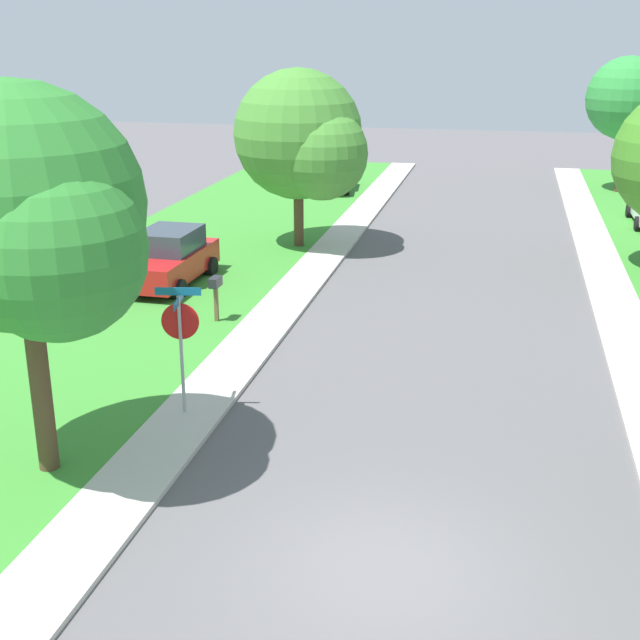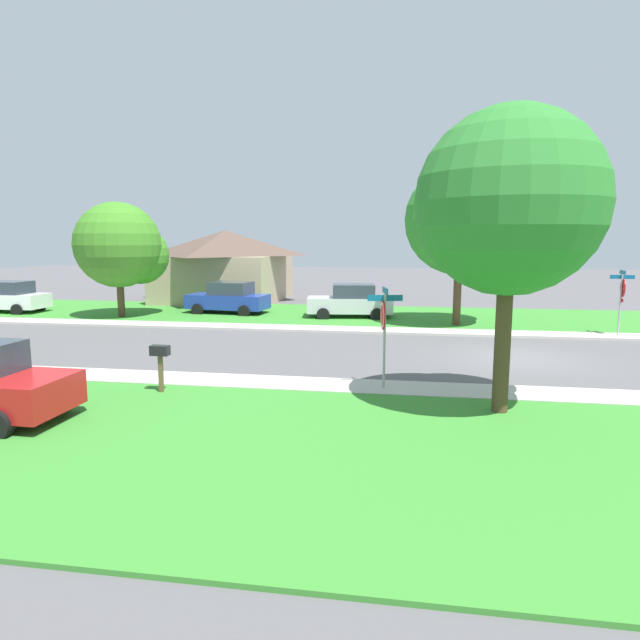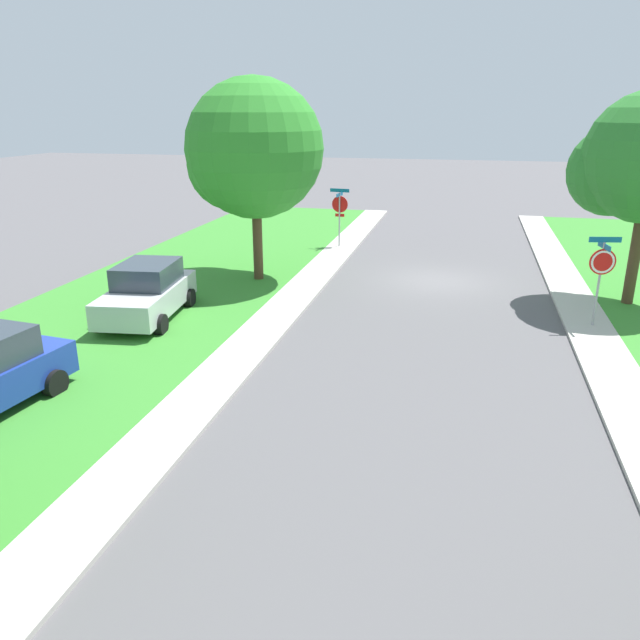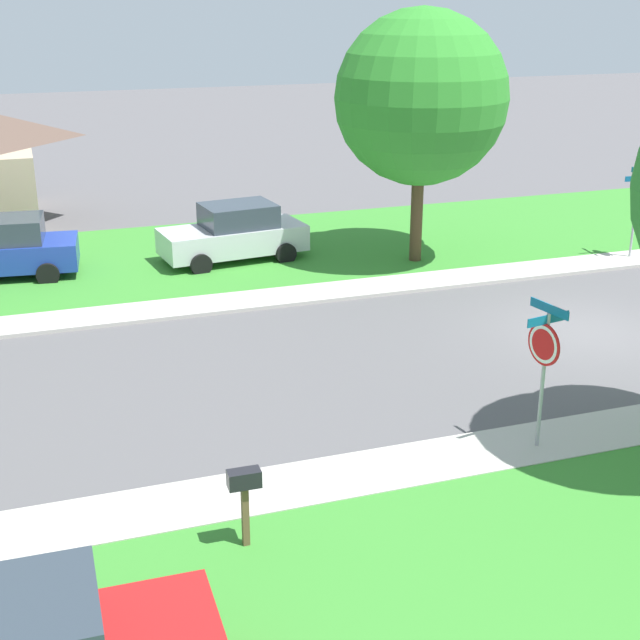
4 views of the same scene
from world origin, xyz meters
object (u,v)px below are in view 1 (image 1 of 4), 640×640
car_grey_behind_trees (331,173)px  tree_corner_large (633,102)px  tree_across_right (304,139)px  mailbox (216,288)px  car_red_kerbside_mid (169,258)px  tree_sidewalk_mid (29,219)px  stop_sign_far_corner (180,329)px

car_grey_behind_trees → tree_corner_large: (14.13, 2.34, 3.52)m
tree_across_right → mailbox: 9.14m
car_red_kerbside_mid → tree_sidewalk_mid: 12.62m
tree_corner_large → car_grey_behind_trees: bearing=-170.6°
tree_sidewalk_mid → mailbox: (0.03, 8.57, -3.66)m
tree_corner_large → tree_across_right: 18.97m
stop_sign_far_corner → tree_corner_large: 30.89m
stop_sign_far_corner → mailbox: bearing=102.5°
car_red_kerbside_mid → tree_sidewalk_mid: (2.60, -11.75, 3.80)m
stop_sign_far_corner → car_grey_behind_trees: (-2.36, 26.12, -1.01)m
tree_across_right → tree_sidewalk_mid: bearing=-91.4°
stop_sign_far_corner → tree_corner_large: size_ratio=0.43×
stop_sign_far_corner → tree_sidewalk_mid: bearing=-114.0°
tree_across_right → car_red_kerbside_mid: bearing=-119.0°
stop_sign_far_corner → tree_across_right: (-0.87, 14.31, 2.06)m
car_grey_behind_trees → tree_corner_large: size_ratio=0.69×
car_grey_behind_trees → tree_sidewalk_mid: bearing=-87.9°
car_grey_behind_trees → tree_corner_large: 14.75m
mailbox → tree_corner_large: bearing=60.3°
car_red_kerbside_mid → car_grey_behind_trees: bearing=84.9°
tree_sidewalk_mid → mailbox: bearing=89.8°
tree_sidewalk_mid → car_red_kerbside_mid: bearing=102.5°
car_grey_behind_trees → tree_across_right: (1.50, -11.81, 3.07)m
car_red_kerbside_mid → tree_across_right: tree_across_right is taller
tree_sidewalk_mid → stop_sign_far_corner: bearing=66.0°
car_red_kerbside_mid → mailbox: (2.64, -3.18, 0.14)m
stop_sign_far_corner → tree_sidewalk_mid: size_ratio=0.40×
car_red_kerbside_mid → stop_sign_far_corner: bearing=-66.2°
tree_corner_large → tree_sidewalk_mid: 33.97m
tree_across_right → car_grey_behind_trees: bearing=97.2°
tree_corner_large → car_red_kerbside_mid: bearing=-128.6°
mailbox → stop_sign_far_corner: bearing=-77.5°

